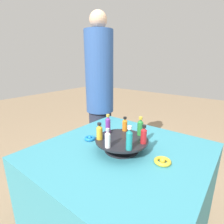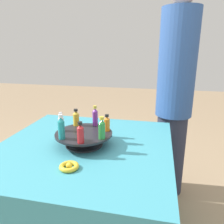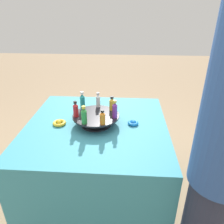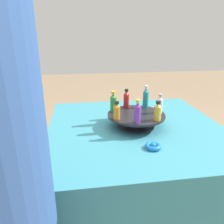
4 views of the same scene
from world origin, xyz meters
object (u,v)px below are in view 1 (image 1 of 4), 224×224
display_stand (122,143)px  ribbon_bow_blue (90,138)px  bottle_purple (108,124)px  bottle_teal (129,139)px  bottle_green (140,127)px  bottle_orange (125,124)px  bottle_red (144,135)px  bottle_gold (99,132)px  person_figure (100,98)px  bottle_clear (108,139)px  ribbon_bow_gold (163,161)px

display_stand → ribbon_bow_blue: bearing=3.8°
bottle_purple → bottle_teal: (-0.26, 0.12, 0.01)m
bottle_green → bottle_teal: size_ratio=0.90×
bottle_orange → bottle_red: bearing=154.6°
bottle_red → bottle_gold: bearing=26.0°
display_stand → bottle_purple: bearing=-12.6°
bottle_gold → bottle_teal: (-0.23, -0.00, 0.02)m
ribbon_bow_blue → person_figure: person_figure is taller
display_stand → ribbon_bow_blue: display_stand is taller
bottle_clear → ribbon_bow_blue: (0.28, -0.13, -0.13)m
bottle_orange → bottle_clear: bearing=103.1°
bottle_orange → bottle_gold: size_ratio=0.93×
ribbon_bow_gold → person_figure: person_figure is taller
display_stand → bottle_red: size_ratio=2.89×
ribbon_bow_blue → bottle_clear: bearing=155.6°
bottle_green → person_figure: 0.88m
person_figure → bottle_gold: bearing=-9.3°
bottle_gold → bottle_teal: bottle_teal is taller
bottle_purple → ribbon_bow_blue: (0.14, 0.05, -0.13)m
bottle_purple → ribbon_bow_gold: size_ratio=1.36×
bottle_green → bottle_orange: bearing=0.3°
bottle_gold → ribbon_bow_gold: 0.43m
bottle_green → ribbon_bow_gold: (-0.22, 0.11, -0.13)m
ribbon_bow_blue → bottle_green: bearing=-156.3°
bottle_red → ribbon_bow_gold: (-0.14, 0.01, -0.13)m
bottle_green → bottle_purple: size_ratio=0.97×
ribbon_bow_blue → ribbon_bow_gold: (-0.56, -0.04, 0.00)m
bottle_orange → bottle_gold: (0.05, 0.22, 0.00)m
bottle_green → bottle_teal: 0.23m
bottle_orange → bottle_red: bottle_red is taller
bottle_teal → ribbon_bow_gold: size_ratio=1.48×
ribbon_bow_blue → person_figure: size_ratio=0.05×
bottle_teal → ribbon_bow_gold: bottle_teal is taller
bottle_clear → display_stand: bearing=-89.7°
bottle_gold → ribbon_bow_gold: (-0.40, -0.11, -0.12)m
bottle_teal → bottle_gold: bearing=0.3°
bottle_green → bottle_orange: size_ratio=1.24×
bottle_red → ribbon_bow_gold: bearing=174.0°
bottle_teal → ribbon_bow_blue: 0.43m
bottle_gold → bottle_teal: size_ratio=0.77×
bottle_purple → bottle_teal: bearing=154.6°
bottle_purple → bottle_gold: size_ratio=1.19×
bottle_orange → person_figure: (0.64, -0.44, 0.04)m
bottle_red → ribbon_bow_blue: 0.45m
display_stand → bottle_green: bearing=-115.4°
bottle_clear → bottle_red: (-0.14, -0.18, 0.00)m
display_stand → bottle_purple: size_ratio=2.58×
display_stand → bottle_red: (-0.14, -0.03, 0.09)m
bottle_green → ribbon_bow_blue: size_ratio=1.61×
display_stand → bottle_clear: (-0.00, 0.15, 0.09)m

